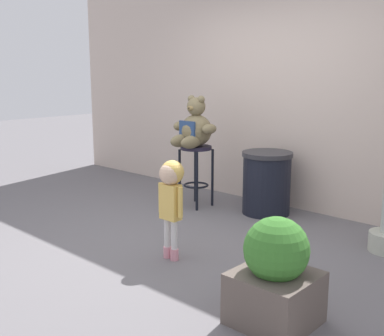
# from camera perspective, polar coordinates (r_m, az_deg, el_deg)

# --- Properties ---
(ground_plane) EXTENTS (24.00, 24.00, 0.00)m
(ground_plane) POSITION_cam_1_polar(r_m,az_deg,el_deg) (4.68, -3.21, -8.76)
(ground_plane) COLOR slate
(building_wall) EXTENTS (7.39, 0.30, 3.99)m
(building_wall) POSITION_cam_1_polar(r_m,az_deg,el_deg) (5.98, 11.03, 14.91)
(building_wall) COLOR beige
(building_wall) RESTS_ON ground_plane
(bar_stool_with_teddy) EXTENTS (0.37, 0.37, 0.74)m
(bar_stool_with_teddy) POSITION_cam_1_polar(r_m,az_deg,el_deg) (5.76, 0.49, 0.52)
(bar_stool_with_teddy) COLOR #201C2E
(bar_stool_with_teddy) RESTS_ON ground_plane
(teddy_bear) EXTENTS (0.58, 0.52, 0.60)m
(teddy_bear) POSITION_cam_1_polar(r_m,az_deg,el_deg) (5.67, 0.28, 4.74)
(teddy_bear) COLOR olive
(teddy_bear) RESTS_ON bar_stool_with_teddy
(child_walking) EXTENTS (0.28, 0.22, 0.87)m
(child_walking) POSITION_cam_1_polar(r_m,az_deg,el_deg) (4.10, -2.50, -2.41)
(child_walking) COLOR pink
(child_walking) RESTS_ON ground_plane
(trash_bin) EXTENTS (0.57, 0.57, 0.72)m
(trash_bin) POSITION_cam_1_polar(r_m,az_deg,el_deg) (5.55, 8.83, -1.73)
(trash_bin) COLOR black
(trash_bin) RESTS_ON ground_plane
(planter_with_shrub) EXTENTS (0.50, 0.50, 0.72)m
(planter_with_shrub) POSITION_cam_1_polar(r_m,az_deg,el_deg) (3.21, 9.86, -12.45)
(planter_with_shrub) COLOR #5B4F48
(planter_with_shrub) RESTS_ON ground_plane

